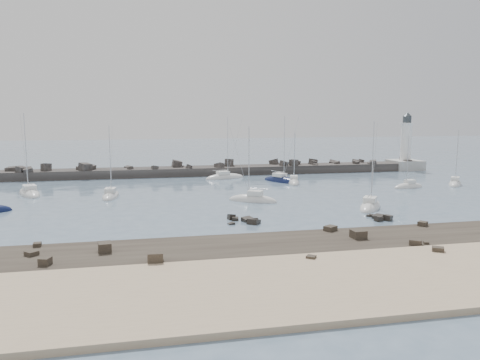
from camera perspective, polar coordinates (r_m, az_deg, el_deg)
name	(u,v)px	position (r m, az deg, el deg)	size (l,w,h in m)	color
ground	(256,207)	(67.87, 1.94, -3.27)	(400.00, 400.00, 0.00)	slate
sand_strip	(354,284)	(38.68, 13.74, -12.20)	(140.00, 14.00, 1.00)	tan
rock_shelf	(312,248)	(47.52, 8.74, -8.23)	(140.00, 12.00, 2.00)	#2A231C
rock_cluster_near	(247,222)	(58.19, 0.91, -5.14)	(4.20, 4.56, 1.52)	black
rock_cluster_far	(379,218)	(62.62, 16.59, -4.50)	(2.67, 3.85, 1.33)	black
breakwater	(180,174)	(103.73, -7.34, 0.73)	(115.00, 7.35, 5.27)	#2C2927
lighthouse	(405,157)	(120.89, 19.50, 2.67)	(7.00, 7.00, 14.60)	#A3A29E
sailboat_0	(29,194)	(85.62, -24.28, -1.54)	(6.11, 9.66, 14.56)	silver
sailboat_2	(111,196)	(78.64, -15.47, -1.91)	(3.29, 8.08, 12.45)	silver
sailboat_3	(225,178)	(98.05, -1.87, 0.27)	(9.19, 5.10, 13.77)	silver
sailboat_4	(253,200)	(71.99, 1.57, -2.50)	(7.89, 6.15, 12.49)	silver
sailboat_5	(294,183)	(91.43, 6.58, -0.33)	(3.82, 7.03, 10.80)	silver
sailboat_6	(370,207)	(69.43, 15.58, -3.19)	(7.06, 8.31, 13.33)	silver
sailboat_7	(281,181)	(93.59, 5.04, -0.12)	(6.83, 9.07, 14.03)	#0E173B
sailboat_8	(409,187)	(90.80, 19.86, -0.81)	(6.70, 3.28, 10.36)	silver
sailboat_10	(455,184)	(97.81, 24.73, -0.47)	(6.26, 6.81, 11.40)	silver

